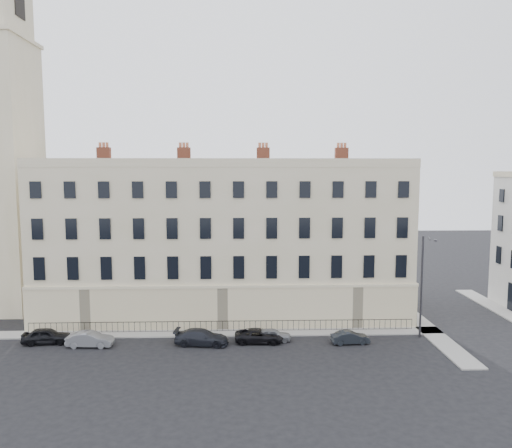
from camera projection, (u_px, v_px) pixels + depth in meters
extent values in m
plane|color=black|center=(294.00, 353.00, 40.43)|extent=(160.00, 160.00, 0.00)
cube|color=#C6BB93|center=(224.00, 241.00, 51.33)|extent=(36.00, 12.00, 15.00)
cube|color=beige|center=(223.00, 309.00, 45.89)|extent=(36.10, 0.18, 4.00)
cube|color=beige|center=(396.00, 291.00, 52.53)|extent=(0.18, 12.10, 4.00)
cube|color=#C6BB93|center=(222.00, 163.00, 44.66)|extent=(36.00, 0.35, 0.80)
cube|color=#C6BB93|center=(398.00, 164.00, 51.06)|extent=(0.35, 12.00, 0.80)
cube|color=brown|center=(104.00, 157.00, 50.00)|extent=(1.30, 0.70, 2.00)
cube|color=brown|center=(184.00, 157.00, 50.27)|extent=(1.30, 0.70, 2.00)
cube|color=brown|center=(263.00, 158.00, 50.53)|extent=(1.30, 0.70, 2.00)
cube|color=brown|center=(341.00, 158.00, 50.80)|extent=(1.30, 0.70, 2.00)
cube|color=gray|center=(178.00, 333.00, 45.06)|extent=(48.00, 2.00, 0.12)
cube|color=gray|center=(418.00, 321.00, 48.80)|extent=(2.00, 24.00, 0.12)
cube|color=gray|center=(507.00, 314.00, 51.12)|extent=(2.00, 20.00, 0.12)
cube|color=black|center=(223.00, 321.00, 45.48)|extent=(35.00, 0.04, 0.04)
cube|color=black|center=(223.00, 331.00, 45.58)|extent=(35.00, 0.04, 0.04)
imported|color=black|center=(46.00, 336.00, 42.52)|extent=(4.08, 1.94, 1.35)
imported|color=slate|center=(90.00, 339.00, 41.79)|extent=(3.89, 1.50, 1.26)
imported|color=black|center=(202.00, 337.00, 42.21)|extent=(4.78, 2.40, 1.33)
imported|color=black|center=(259.00, 336.00, 42.82)|extent=(4.27, 2.12, 1.16)
imported|color=gray|center=(272.00, 335.00, 43.18)|extent=(3.25, 1.38, 1.10)
imported|color=black|center=(350.00, 338.00, 42.50)|extent=(3.33, 1.40, 1.07)
cylinder|color=#2B2A2F|center=(421.00, 287.00, 43.74)|extent=(0.18, 0.18, 9.06)
cylinder|color=#2B2A2F|center=(429.00, 238.00, 42.51)|extent=(0.62, 1.65, 0.11)
cube|color=#2B2A2F|center=(435.00, 240.00, 41.78)|extent=(0.36, 0.60, 0.14)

